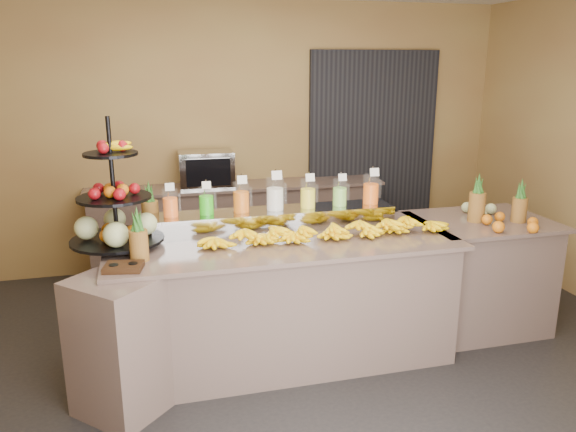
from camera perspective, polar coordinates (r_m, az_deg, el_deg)
name	(u,v)px	position (r m, az deg, el deg)	size (l,w,h in m)	color
ground	(294,375)	(4.17, 0.57, -15.88)	(6.00, 6.00, 0.00)	black
room_envelope	(291,101)	(4.39, 0.28, 11.57)	(6.04, 5.02, 2.82)	olive
buffet_counter	(269,303)	(4.16, -1.92, -8.78)	(2.75, 1.25, 0.93)	gray
right_counter	(477,273)	(4.97, 18.67, -5.49)	(1.08, 0.88, 0.93)	gray
back_ledge	(238,227)	(6.02, -5.07, -1.12)	(3.10, 0.55, 0.93)	gray
pitcher_tray	(275,219)	(4.30, -1.31, -0.32)	(1.85, 0.30, 0.15)	gray
juice_pitcher_orange_a	(170,204)	(4.15, -11.86, 1.15)	(0.11, 0.12, 0.27)	silver
juice_pitcher_green	(206,202)	(4.17, -8.30, 1.38)	(0.11, 0.11, 0.27)	silver
juice_pitcher_orange_b	(241,199)	(4.20, -4.78, 1.75)	(0.12, 0.13, 0.30)	silver
juice_pitcher_milk	(275,196)	(4.25, -1.33, 2.07)	(0.13, 0.14, 0.32)	silver
juice_pitcher_lemon	(308,195)	(4.32, 2.03, 2.11)	(0.12, 0.12, 0.29)	silver
juice_pitcher_lime	(340,194)	(4.40, 5.28, 2.24)	(0.11, 0.12, 0.27)	silver
juice_pitcher_orange_c	(371,191)	(4.49, 8.41, 2.55)	(0.13, 0.13, 0.31)	silver
banana_heap	(328,228)	(4.09, 4.13, -1.19)	(1.84, 0.17, 0.15)	yellow
fruit_stand	(122,214)	(4.01, -16.51, 0.17)	(0.81, 0.81, 0.90)	black
condiment_caddy	(124,267)	(3.61, -16.36, -5.00)	(0.23, 0.17, 0.03)	#311C0D
pineapple_left_a	(139,241)	(3.71, -14.93, -2.47)	(0.12, 0.12, 0.36)	brown
pineapple_left_b	(150,212)	(4.34, -13.82, 0.35)	(0.13, 0.13, 0.39)	brown
right_fruit_pile	(503,216)	(4.70, 20.99, 0.03)	(0.45, 0.43, 0.24)	brown
oven_warmer	(206,169)	(5.82, -8.33, 4.76)	(0.55, 0.38, 0.37)	gray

